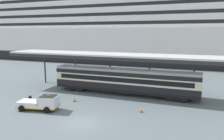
{
  "coord_description": "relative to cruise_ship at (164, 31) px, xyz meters",
  "views": [
    {
      "loc": [
        11.67,
        -20.79,
        9.76
      ],
      "look_at": [
        0.22,
        8.88,
        4.5
      ],
      "focal_mm": 36.6,
      "sensor_mm": 36.0,
      "label": 1
    }
  ],
  "objects": [
    {
      "name": "ground_plane",
      "position": [
        -0.39,
        -55.79,
        -10.09
      ],
      "size": [
        400.0,
        400.0,
        0.0
      ],
      "primitive_type": "plane",
      "color": "slate"
    },
    {
      "name": "traffic_cone_mid",
      "position": [
        4.9,
        -50.05,
        -9.8
      ],
      "size": [
        0.36,
        0.36,
        0.6
      ],
      "color": "black",
      "rests_on": "ground"
    },
    {
      "name": "quay_bollard",
      "position": [
        -10.76,
        -51.7,
        -9.58
      ],
      "size": [
        0.48,
        0.48,
        0.96
      ],
      "color": "black",
      "rests_on": "ground"
    },
    {
      "name": "traffic_cone_near",
      "position": [
        -5.04,
        -49.22,
        -9.76
      ],
      "size": [
        0.36,
        0.36,
        0.67
      ],
      "color": "black",
      "rests_on": "ground"
    },
    {
      "name": "train_carriage",
      "position": [
        0.33,
        -43.11,
        -7.78
      ],
      "size": [
        23.02,
        2.81,
        4.11
      ],
      "color": "black",
      "rests_on": "ground"
    },
    {
      "name": "platform_canopy",
      "position": [
        0.33,
        -42.67,
        -4.01
      ],
      "size": [
        41.18,
        5.6,
        6.38
      ],
      "color": "silver",
      "rests_on": "ground"
    },
    {
      "name": "service_truck",
      "position": [
        -7.07,
        -53.83,
        -9.1
      ],
      "size": [
        5.5,
        3.04,
        2.02
      ],
      "color": "white",
      "rests_on": "ground"
    },
    {
      "name": "cruise_ship",
      "position": [
        0.0,
        0.0,
        0.0
      ],
      "size": [
        178.72,
        27.73,
        31.31
      ],
      "color": "black",
      "rests_on": "ground"
    }
  ]
}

